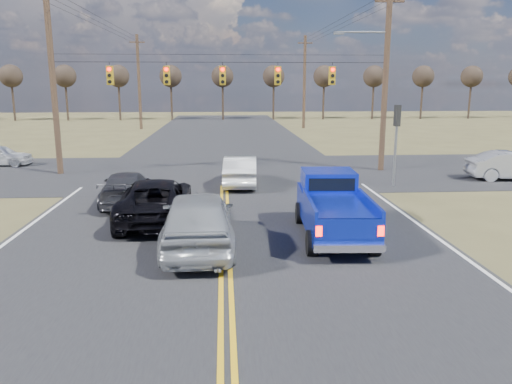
{
  "coord_description": "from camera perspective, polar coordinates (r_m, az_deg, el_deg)",
  "views": [
    {
      "loc": [
        -0.02,
        -9.74,
        4.86
      ],
      "look_at": [
        1.0,
        5.69,
        1.5
      ],
      "focal_mm": 35.0,
      "sensor_mm": 36.0,
      "label": 1
    }
  ],
  "objects": [
    {
      "name": "white_car_queue",
      "position": [
        24.25,
        -1.79,
        2.44
      ],
      "size": [
        1.8,
        4.5,
        1.46
      ],
      "primitive_type": "imported",
      "rotation": [
        0.0,
        0.0,
        3.08
      ],
      "color": "#BBBBBB",
      "rests_on": "ground"
    },
    {
      "name": "pickup_truck",
      "position": [
        16.27,
        8.81,
        -1.77
      ],
      "size": [
        2.33,
        5.35,
        1.97
      ],
      "rotation": [
        0.0,
        0.0,
        -0.05
      ],
      "color": "black",
      "rests_on": "ground"
    },
    {
      "name": "road_main",
      "position": [
        20.33,
        -3.61,
        -1.6
      ],
      "size": [
        14.0,
        120.0,
        0.02
      ],
      "primitive_type": "cube",
      "color": "#28282B",
      "rests_on": "ground"
    },
    {
      "name": "silver_suv",
      "position": [
        14.92,
        -6.65,
        -3.2
      ],
      "size": [
        2.28,
        5.36,
        1.81
      ],
      "primitive_type": "imported",
      "rotation": [
        0.0,
        0.0,
        3.17
      ],
      "color": "#9EA1A5",
      "rests_on": "ground"
    },
    {
      "name": "treeline",
      "position": [
        36.71,
        -3.85,
        13.54
      ],
      "size": [
        87.0,
        117.8,
        7.4
      ],
      "color": "#33261C",
      "rests_on": "ground"
    },
    {
      "name": "road_cross",
      "position": [
        28.16,
        -3.68,
        2.29
      ],
      "size": [
        120.0,
        12.0,
        0.02
      ],
      "primitive_type": "cube",
      "color": "#28282B",
      "rests_on": "ground"
    },
    {
      "name": "black_suv",
      "position": [
        18.3,
        -11.4,
        -0.89
      ],
      "size": [
        2.95,
        5.74,
        1.55
      ],
      "primitive_type": "imported",
      "rotation": [
        0.0,
        0.0,
        3.21
      ],
      "color": "black",
      "rests_on": "ground"
    },
    {
      "name": "ground",
      "position": [
        10.88,
        -3.39,
        -14.28
      ],
      "size": [
        160.0,
        160.0,
        0.0
      ],
      "primitive_type": "plane",
      "color": "brown",
      "rests_on": "ground"
    },
    {
      "name": "utility_poles",
      "position": [
        26.74,
        -3.83,
        13.01
      ],
      "size": [
        19.6,
        58.32,
        10.0
      ],
      "color": "#473323",
      "rests_on": "ground"
    },
    {
      "name": "signal_gantry",
      "position": [
        27.53,
        -2.76,
        12.66
      ],
      "size": [
        19.6,
        4.83,
        10.0
      ],
      "color": "#473323",
      "rests_on": "ground"
    },
    {
      "name": "dgrey_car_queue",
      "position": [
        21.15,
        -14.58,
        0.43
      ],
      "size": [
        2.21,
        4.74,
        1.34
      ],
      "primitive_type": "imported",
      "rotation": [
        0.0,
        0.0,
        3.22
      ],
      "color": "#343439",
      "rests_on": "ground"
    }
  ]
}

